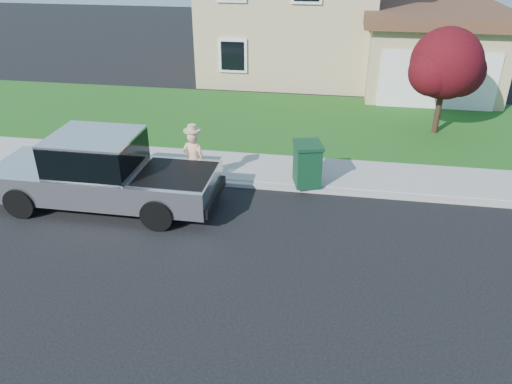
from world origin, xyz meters
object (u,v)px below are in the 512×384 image
at_px(ornamental_tree, 447,67).
at_px(trash_bin, 307,164).
at_px(pickup_truck, 103,174).
at_px(woman, 194,159).

distance_m(ornamental_tree, trash_bin, 6.82).
bearing_deg(trash_bin, pickup_truck, -175.59).
relative_size(woman, ornamental_tree, 0.52).
bearing_deg(pickup_truck, ornamental_tree, 36.03).
xyz_separation_m(pickup_truck, ornamental_tree, (9.50, 6.89, 1.53)).
bearing_deg(woman, pickup_truck, 38.52).
xyz_separation_m(pickup_truck, woman, (2.08, 1.33, -0.02)).
xyz_separation_m(pickup_truck, trash_bin, (5.21, 1.86, -0.16)).
distance_m(pickup_truck, woman, 2.47).
distance_m(woman, ornamental_tree, 9.40).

